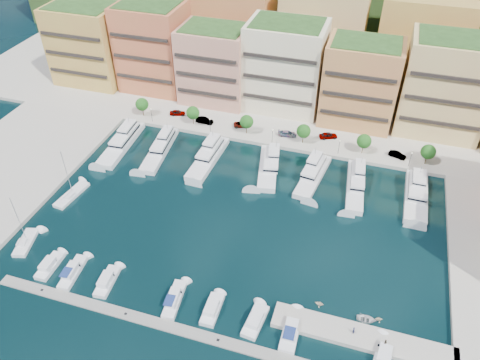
{
  "coord_description": "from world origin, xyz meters",
  "views": [
    {
      "loc": [
        23.42,
        -72.69,
        73.28
      ],
      "look_at": [
        -1.58,
        6.93,
        6.0
      ],
      "focal_mm": 35.0,
      "sensor_mm": 36.0,
      "label": 1
    }
  ],
  "objects_px": {
    "tree_5": "(428,152)",
    "car_5": "(397,155)",
    "cruiser_0": "(50,266)",
    "lamppost_3": "(339,145)",
    "car_4": "(328,135)",
    "yacht_3": "(269,165)",
    "yacht_2": "(209,155)",
    "yacht_6": "(416,193)",
    "lamppost_2": "(272,134)",
    "car_2": "(242,124)",
    "cruiser_5": "(212,310)",
    "cruiser_1": "(73,272)",
    "lamppost_4": "(411,157)",
    "yacht_5": "(356,183)",
    "yacht_1": "(161,148)",
    "car_3": "(287,134)",
    "tree_2": "(247,122)",
    "cruiser_4": "(174,300)",
    "lamppost_0": "(151,113)",
    "tree_1": "(193,113)",
    "lamppost_1": "(210,123)",
    "cruiser_7": "(291,331)",
    "tree_4": "(364,141)",
    "tender_1": "(319,303)",
    "yacht_0": "(123,141)",
    "yacht_4": "(313,174)",
    "cruiser_9": "(383,356)",
    "sailboat_1": "(72,195)",
    "tree_3": "(304,131)",
    "cruiser_2": "(107,282)",
    "car_0": "(178,113)",
    "person_1": "(385,343)",
    "tender_3": "(379,319)",
    "tender_2": "(366,319)",
    "car_1": "(205,120)",
    "sailboat_0": "(26,243)"
  },
  "relations": [
    {
      "from": "tree_5",
      "to": "car_5",
      "type": "relative_size",
      "value": 1.25
    },
    {
      "from": "cruiser_0",
      "to": "lamppost_3",
      "type": "bearing_deg",
      "value": 48.11
    },
    {
      "from": "car_4",
      "to": "yacht_3",
      "type": "bearing_deg",
      "value": 119.19
    },
    {
      "from": "tree_5",
      "to": "yacht_2",
      "type": "xyz_separation_m",
      "value": [
        -54.27,
        -13.49,
        -3.53
      ]
    },
    {
      "from": "yacht_6",
      "to": "lamppost_2",
      "type": "bearing_deg",
      "value": 164.14
    },
    {
      "from": "car_2",
      "to": "cruiser_5",
      "type": "bearing_deg",
      "value": 171.54
    },
    {
      "from": "yacht_3",
      "to": "cruiser_1",
      "type": "bearing_deg",
      "value": -122.18
    },
    {
      "from": "car_5",
      "to": "lamppost_4",
      "type": "bearing_deg",
      "value": -117.29
    },
    {
      "from": "tree_5",
      "to": "yacht_5",
      "type": "relative_size",
      "value": 0.29
    },
    {
      "from": "yacht_1",
      "to": "car_3",
      "type": "distance_m",
      "value": 35.04
    },
    {
      "from": "tree_2",
      "to": "car_5",
      "type": "relative_size",
      "value": 1.25
    },
    {
      "from": "cruiser_4",
      "to": "lamppost_0",
      "type": "bearing_deg",
      "value": 119.31
    },
    {
      "from": "tree_1",
      "to": "cruiser_4",
      "type": "distance_m",
      "value": 61.39
    },
    {
      "from": "lamppost_1",
      "to": "cruiser_7",
      "type": "relative_size",
      "value": 0.47
    },
    {
      "from": "tree_4",
      "to": "car_5",
      "type": "bearing_deg",
      "value": 5.08
    },
    {
      "from": "lamppost_3",
      "to": "tender_1",
      "type": "height_order",
      "value": "lamppost_3"
    },
    {
      "from": "yacht_0",
      "to": "yacht_4",
      "type": "height_order",
      "value": "same"
    },
    {
      "from": "cruiser_1",
      "to": "cruiser_5",
      "type": "height_order",
      "value": "cruiser_1"
    },
    {
      "from": "tree_1",
      "to": "cruiser_5",
      "type": "height_order",
      "value": "tree_1"
    },
    {
      "from": "lamppost_3",
      "to": "cruiser_9",
      "type": "bearing_deg",
      "value": -74.28
    },
    {
      "from": "yacht_3",
      "to": "sailboat_1",
      "type": "xyz_separation_m",
      "value": [
        -42.27,
        -24.63,
        -0.9
      ]
    },
    {
      "from": "tree_3",
      "to": "cruiser_2",
      "type": "xyz_separation_m",
      "value": [
        -26.93,
        -58.08,
        -4.2
      ]
    },
    {
      "from": "tree_1",
      "to": "car_0",
      "type": "bearing_deg",
      "value": 152.68
    },
    {
      "from": "cruiser_4",
      "to": "person_1",
      "type": "bearing_deg",
      "value": 2.43
    },
    {
      "from": "cruiser_9",
      "to": "tender_3",
      "type": "distance_m",
      "value": 7.44
    },
    {
      "from": "yacht_1",
      "to": "yacht_6",
      "type": "xyz_separation_m",
      "value": [
        66.12,
        0.76,
        0.12
      ]
    },
    {
      "from": "lamppost_4",
      "to": "tender_1",
      "type": "xyz_separation_m",
      "value": [
        -14.45,
        -48.36,
        -3.38
      ]
    },
    {
      "from": "lamppost_1",
      "to": "tender_3",
      "type": "height_order",
      "value": "lamppost_1"
    },
    {
      "from": "tree_5",
      "to": "yacht_6",
      "type": "bearing_deg",
      "value": -98.01
    },
    {
      "from": "tree_5",
      "to": "tender_2",
      "type": "height_order",
      "value": "tree_5"
    },
    {
      "from": "cruiser_4",
      "to": "yacht_5",
      "type": "bearing_deg",
      "value": 57.36
    },
    {
      "from": "lamppost_4",
      "to": "yacht_2",
      "type": "distance_m",
      "value": 51.57
    },
    {
      "from": "yacht_0",
      "to": "car_1",
      "type": "height_order",
      "value": "yacht_0"
    },
    {
      "from": "tender_2",
      "to": "sailboat_0",
      "type": "bearing_deg",
      "value": 87.64
    },
    {
      "from": "person_1",
      "to": "car_4",
      "type": "bearing_deg",
      "value": -77.59
    },
    {
      "from": "cruiser_2",
      "to": "car_5",
      "type": "xyz_separation_m",
      "value": [
        51.9,
        58.88,
        1.2
      ]
    },
    {
      "from": "yacht_5",
      "to": "car_0",
      "type": "bearing_deg",
      "value": 162.87
    },
    {
      "from": "yacht_0",
      "to": "cruiser_1",
      "type": "bearing_deg",
      "value": -74.05
    },
    {
      "from": "tree_3",
      "to": "car_1",
      "type": "bearing_deg",
      "value": 177.06
    },
    {
      "from": "tender_2",
      "to": "car_4",
      "type": "bearing_deg",
      "value": 11.68
    },
    {
      "from": "lamppost_1",
      "to": "yacht_6",
      "type": "distance_m",
      "value": 57.25
    },
    {
      "from": "tree_3",
      "to": "tender_2",
      "type": "distance_m",
      "value": 56.28
    },
    {
      "from": "cruiser_2",
      "to": "sailboat_0",
      "type": "xyz_separation_m",
      "value": [
        -21.97,
        4.13,
        -0.23
      ]
    },
    {
      "from": "tree_2",
      "to": "yacht_0",
      "type": "relative_size",
      "value": 0.26
    },
    {
      "from": "yacht_3",
      "to": "car_0",
      "type": "bearing_deg",
      "value": 153.47
    },
    {
      "from": "lamppost_1",
      "to": "lamppost_3",
      "type": "relative_size",
      "value": 1.0
    },
    {
      "from": "lamppost_4",
      "to": "cruiser_7",
      "type": "height_order",
      "value": "lamppost_4"
    },
    {
      "from": "lamppost_3",
      "to": "car_1",
      "type": "height_order",
      "value": "lamppost_3"
    },
    {
      "from": "cruiser_5",
      "to": "cruiser_9",
      "type": "distance_m",
      "value": 30.79
    },
    {
      "from": "sailboat_1",
      "to": "cruiser_0",
      "type": "bearing_deg",
      "value": -67.92
    }
  ]
}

